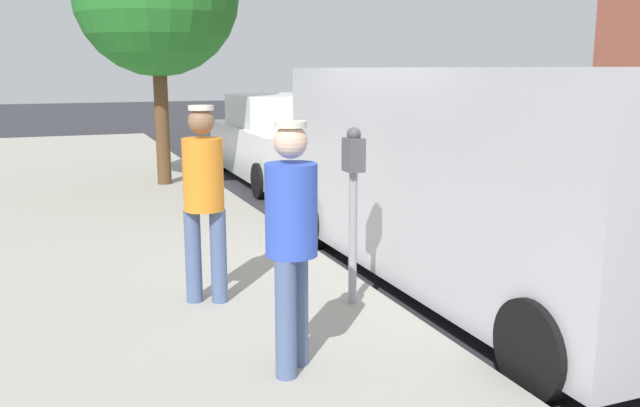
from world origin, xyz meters
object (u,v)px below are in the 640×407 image
parking_meter_near (353,186)px  parked_sedan_behind (280,142)px  pedestrian_in_blue (291,232)px  pedestrian_in_orange (204,192)px  parked_van (482,173)px

parking_meter_near → parked_sedan_behind: size_ratio=0.34×
pedestrian_in_blue → pedestrian_in_orange: bearing=-81.3°
pedestrian_in_orange → pedestrian_in_blue: (-0.24, 1.56, -0.02)m
pedestrian_in_orange → parked_sedan_behind: 7.43m
pedestrian_in_orange → pedestrian_in_blue: pedestrian_in_orange is taller
parking_meter_near → parked_van: parked_van is taller
parking_meter_near → pedestrian_in_blue: size_ratio=0.91×
parking_meter_near → pedestrian_in_orange: size_ratio=0.90×
parking_meter_near → pedestrian_in_orange: pedestrian_in_orange is taller
pedestrian_in_blue → parked_van: parked_van is taller
parking_meter_near → parked_sedan_behind: parking_meter_near is taller
parked_sedan_behind → parking_meter_near: bearing=76.4°
pedestrian_in_orange → parked_sedan_behind: pedestrian_in_orange is taller
parked_sedan_behind → pedestrian_in_blue: bearing=72.2°
parked_sedan_behind → pedestrian_in_orange: bearing=66.7°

